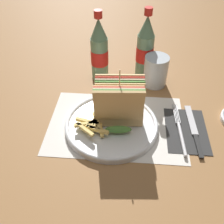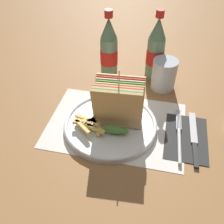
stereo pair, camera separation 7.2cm
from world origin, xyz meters
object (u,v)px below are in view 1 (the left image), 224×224
Objects in this scene: coke_bottle_near at (99,51)px; coke_bottle_far at (145,48)px; fork at (181,133)px; plate_main at (111,125)px; glass_near at (156,71)px; knife at (194,130)px; club_sandwich at (119,104)px.

coke_bottle_far is (0.15, 0.03, 0.00)m from coke_bottle_near.
plate_main is at bearing 172.76° from fork.
coke_bottle_near is at bearing 103.75° from plate_main.
coke_bottle_far reaches higher than plate_main.
glass_near is (0.13, 0.22, 0.04)m from plate_main.
glass_near is at bearing 111.95° from knife.
plate_main is 0.31m from coke_bottle_far.
fork is at bearing -75.13° from glass_near.
club_sandwich is 0.72× the size of coke_bottle_near.
club_sandwich is 0.25m from coke_bottle_near.
plate_main is at bearing -76.25° from coke_bottle_near.
plate_main is 1.54× the size of club_sandwich.
glass_near reaches higher than fork.
coke_bottle_far reaches higher than fork.
coke_bottle_near is 0.20m from glass_near.
glass_near is at bearing -56.76° from coke_bottle_far.
knife is at bearing 0.58° from plate_main.
knife is (0.04, 0.02, -0.00)m from fork.
plate_main is 1.31× the size of knife.
plate_main reaches higher than fork.
club_sandwich reaches higher than fork.
coke_bottle_near is at bearing 131.00° from fork.
club_sandwich is 0.19m from fork.
coke_bottle_far is (0.07, 0.27, 0.02)m from club_sandwich.
coke_bottle_far reaches higher than club_sandwich.
coke_bottle_near is at bearing 172.65° from glass_near.
coke_bottle_far is (0.09, 0.28, 0.09)m from plate_main.
fork is at bearing -46.10° from coke_bottle_near.
coke_bottle_near reaches higher than glass_near.
fork is (0.19, -0.01, -0.00)m from plate_main.
plate_main is 1.11× the size of coke_bottle_near.
plate_main is at bearing 177.68° from knife.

